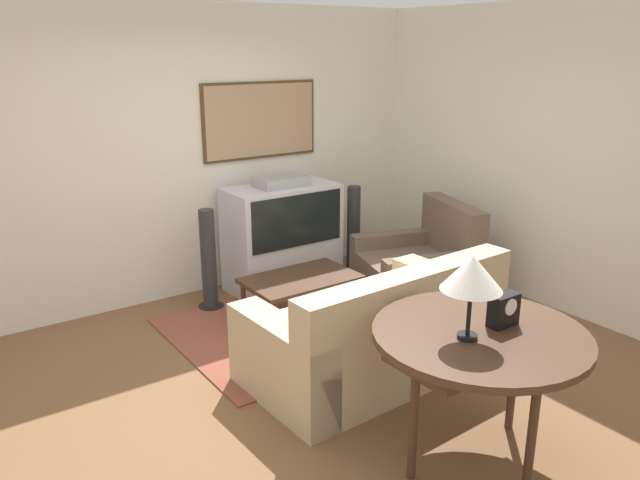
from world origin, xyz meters
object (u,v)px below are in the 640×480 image
at_px(tv, 282,236).
at_px(console_table, 480,342).
at_px(coffee_table, 301,282).
at_px(mantel_clock, 504,310).
at_px(speaker_tower_right, 353,232).
at_px(table_lamp, 472,274).
at_px(couch, 376,335).
at_px(armchair, 419,268).
at_px(speaker_tower_left, 209,263).

relative_size(tv, console_table, 0.93).
xyz_separation_m(tv, coffee_table, (-0.31, -0.80, -0.16)).
xyz_separation_m(mantel_clock, speaker_tower_right, (1.21, 2.90, -0.46)).
height_order(console_table, table_lamp, table_lamp).
bearing_deg(console_table, couch, 80.99).
relative_size(armchair, console_table, 1.01).
relative_size(armchair, speaker_tower_left, 1.29).
xyz_separation_m(tv, armchair, (0.95, -0.95, -0.25)).
distance_m(table_lamp, speaker_tower_right, 3.34).
relative_size(couch, table_lamp, 3.93).
distance_m(couch, mantel_clock, 1.25).
distance_m(couch, speaker_tower_right, 2.17).
distance_m(console_table, table_lamp, 0.45).
bearing_deg(speaker_tower_left, table_lamp, -86.76).
distance_m(tv, couch, 1.92).
bearing_deg(speaker_tower_right, console_table, -115.40).
xyz_separation_m(table_lamp, mantel_clock, (0.29, -0.00, -0.28)).
xyz_separation_m(tv, speaker_tower_right, (0.83, -0.07, -0.09)).
relative_size(tv, table_lamp, 2.37).
bearing_deg(tv, table_lamp, -102.65).
xyz_separation_m(armchair, mantel_clock, (-1.33, -2.02, 0.62)).
distance_m(coffee_table, speaker_tower_right, 1.35).
height_order(armchair, speaker_tower_right, speaker_tower_right).
distance_m(console_table, speaker_tower_right, 3.21).
xyz_separation_m(couch, coffee_table, (0.06, 1.08, 0.06)).
height_order(coffee_table, console_table, console_table).
bearing_deg(tv, console_table, -100.32).
xyz_separation_m(console_table, speaker_tower_left, (-0.29, 2.88, -0.30)).
bearing_deg(armchair, mantel_clock, -15.86).
bearing_deg(mantel_clock, coffee_table, 88.17).
xyz_separation_m(table_lamp, speaker_tower_left, (-0.16, 2.89, -0.74)).
height_order(armchair, console_table, armchair).
height_order(table_lamp, mantel_clock, table_lamp).
distance_m(armchair, mantel_clock, 2.50).
height_order(coffee_table, mantel_clock, mantel_clock).
distance_m(tv, mantel_clock, 3.02).
bearing_deg(table_lamp, mantel_clock, -0.17).
distance_m(armchair, console_table, 2.54).
height_order(armchair, speaker_tower_left, speaker_tower_left).
distance_m(console_table, speaker_tower_left, 2.91).
bearing_deg(mantel_clock, couch, 89.32).
height_order(couch, console_table, couch).
relative_size(console_table, mantel_clock, 6.40).
distance_m(armchair, speaker_tower_left, 1.99).
bearing_deg(speaker_tower_left, console_table, -84.22).
xyz_separation_m(coffee_table, table_lamp, (-0.36, -2.17, 0.81)).
height_order(couch, speaker_tower_left, speaker_tower_left).
bearing_deg(couch, armchair, -146.84).
xyz_separation_m(armchair, coffee_table, (-1.26, 0.15, 0.09)).
bearing_deg(console_table, speaker_tower_right, 64.60).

